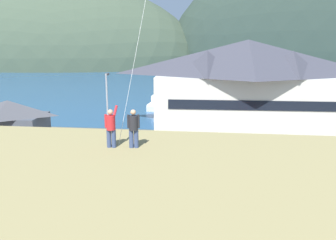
% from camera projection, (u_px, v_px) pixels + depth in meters
% --- Properties ---
extents(ground_plane, '(600.00, 600.00, 0.00)m').
position_uv_depth(ground_plane, '(139.00, 194.00, 25.29)').
color(ground_plane, '#66604C').
extents(parking_lot_pad, '(40.00, 20.00, 0.10)m').
position_uv_depth(parking_lot_pad, '(151.00, 169.00, 30.11)').
color(parking_lot_pad, gray).
rests_on(parking_lot_pad, ground).
extents(bay_water, '(360.00, 84.00, 0.03)m').
position_uv_depth(bay_water, '(189.00, 85.00, 83.26)').
color(bay_water, navy).
rests_on(bay_water, ground).
extents(far_hill_west_ridge, '(129.58, 66.66, 67.81)m').
position_uv_depth(far_hill_west_ridge, '(44.00, 65.00, 144.14)').
color(far_hill_west_ridge, '#42513D').
rests_on(far_hill_west_ridge, ground).
extents(harbor_lodge, '(23.68, 11.13, 10.80)m').
position_uv_depth(harbor_lodge, '(247.00, 81.00, 43.20)').
color(harbor_lodge, beige).
rests_on(harbor_lodge, ground).
extents(storage_shed_near_lot, '(7.50, 5.09, 5.02)m').
position_uv_depth(storage_shed_near_lot, '(10.00, 124.00, 34.99)').
color(storage_shed_near_lot, '#474C56').
rests_on(storage_shed_near_lot, ground).
extents(wharf_dock, '(3.20, 14.93, 0.70)m').
position_uv_depth(wharf_dock, '(180.00, 103.00, 58.32)').
color(wharf_dock, '#70604C').
rests_on(wharf_dock, ground).
extents(moored_boat_wharfside, '(2.59, 6.48, 2.16)m').
position_uv_depth(moored_boat_wharfside, '(158.00, 104.00, 55.83)').
color(moored_boat_wharfside, silver).
rests_on(moored_boat_wharfside, ground).
extents(moored_boat_outer_mooring, '(2.73, 6.67, 2.16)m').
position_uv_depth(moored_boat_outer_mooring, '(201.00, 98.00, 61.49)').
color(moored_boat_outer_mooring, '#23564C').
rests_on(moored_boat_outer_mooring, ground).
extents(parked_car_mid_row_near, '(4.31, 2.27, 1.82)m').
position_uv_depth(parked_car_mid_row_near, '(239.00, 180.00, 25.15)').
color(parked_car_mid_row_near, silver).
rests_on(parked_car_mid_row_near, parking_lot_pad).
extents(parked_car_back_row_right, '(4.21, 2.08, 1.82)m').
position_uv_depth(parked_car_back_row_right, '(89.00, 151.00, 31.51)').
color(parked_car_back_row_right, silver).
rests_on(parked_car_back_row_right, parking_lot_pad).
extents(parked_car_lone_by_shed, '(4.32, 2.29, 1.82)m').
position_uv_depth(parked_car_lone_by_shed, '(278.00, 161.00, 29.04)').
color(parked_car_lone_by_shed, red).
rests_on(parked_car_lone_by_shed, parking_lot_pad).
extents(parking_light_pole, '(0.24, 0.78, 7.50)m').
position_uv_depth(parking_light_pole, '(107.00, 106.00, 35.08)').
color(parking_light_pole, '#ADADB2').
rests_on(parking_light_pole, parking_lot_pad).
extents(person_kite_flyer, '(0.51, 0.66, 1.86)m').
position_uv_depth(person_kite_flyer, '(111.00, 127.00, 15.50)').
color(person_kite_flyer, '#384770').
rests_on(person_kite_flyer, grassy_hill_foreground).
extents(person_companion, '(0.55, 0.40, 1.74)m').
position_uv_depth(person_companion, '(134.00, 127.00, 15.46)').
color(person_companion, '#384770').
rests_on(person_companion, grassy_hill_foreground).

